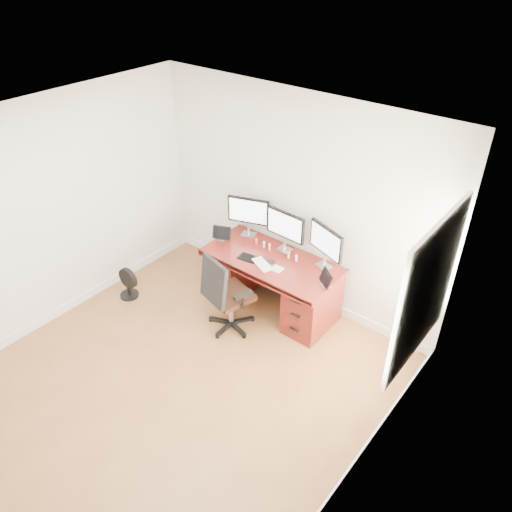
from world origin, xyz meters
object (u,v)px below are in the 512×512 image
Objects in this scene: office_chair at (227,305)px; keyboard at (262,264)px; floor_fan at (128,283)px; desk at (272,281)px; monitor_center at (285,226)px.

keyboard is (0.16, 0.47, 0.42)m from office_chair.
office_chair is 1.48m from floor_fan.
monitor_center reaches higher than desk.
floor_fan is 0.77× the size of monitor_center.
desk is at bearing 110.78° from keyboard.
monitor_center is at bearing 93.61° from office_chair.
monitor_center is at bearing 90.02° from desk.
monitor_center is 0.55m from keyboard.
desk is at bearing 30.13° from floor_fan.
office_chair is at bearing -104.57° from desk.
office_chair is (-0.17, -0.67, -0.06)m from desk.
monitor_center reaches higher than floor_fan.
keyboard is (1.60, 0.83, 0.55)m from floor_fan.
desk is at bearing 89.88° from office_chair.
office_chair is 3.34× the size of keyboard.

